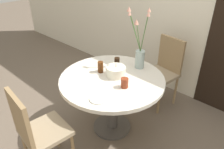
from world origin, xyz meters
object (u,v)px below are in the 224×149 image
object	(u,v)px
drink_glass_2	(117,63)
drink_glass_0	(125,83)
chair_left_flank	(164,68)
birthday_cake	(116,71)
side_plate	(98,99)
chair_near_front	(36,129)
flower_vase	(139,52)
drink_glass_1	(100,67)

from	to	relation	value
drink_glass_2	drink_glass_0	bearing A→B (deg)	-37.35
chair_left_flank	drink_glass_2	size ratio (longest dim) A/B	6.92
birthday_cake	drink_glass_2	xyz separation A→B (m)	(-0.11, 0.13, 0.01)
side_plate	drink_glass_0	xyz separation A→B (m)	(0.05, 0.32, 0.05)
chair_left_flank	drink_glass_0	distance (m)	0.97
chair_near_front	side_plate	world-z (taller)	chair_near_front
chair_near_front	drink_glass_0	size ratio (longest dim) A/B	9.24
chair_near_front	drink_glass_0	distance (m)	0.93
birthday_cake	drink_glass_2	bearing A→B (deg)	128.87
birthday_cake	side_plate	size ratio (longest dim) A/B	1.28
birthday_cake	flower_vase	size ratio (longest dim) A/B	0.31
chair_near_front	drink_glass_0	bearing A→B (deg)	-104.25
chair_left_flank	birthday_cake	bearing A→B (deg)	-90.36
drink_glass_0	drink_glass_2	size ratio (longest dim) A/B	0.75
chair_left_flank	drink_glass_2	xyz separation A→B (m)	(-0.24, -0.69, 0.25)
drink_glass_0	drink_glass_2	distance (m)	0.40
chair_near_front	drink_glass_2	xyz separation A→B (m)	(-0.00, 1.09, 0.25)
drink_glass_0	chair_left_flank	bearing A→B (deg)	94.74
drink_glass_1	drink_glass_2	size ratio (longest dim) A/B	0.94
drink_glass_0	drink_glass_2	xyz separation A→B (m)	(-0.32, 0.24, 0.02)
chair_near_front	birthday_cake	distance (m)	0.99
chair_near_front	flower_vase	bearing A→B (deg)	-91.12
drink_glass_0	drink_glass_2	bearing A→B (deg)	142.65
drink_glass_2	flower_vase	bearing A→B (deg)	48.74
flower_vase	side_plate	xyz separation A→B (m)	(0.10, -0.76, -0.20)
birthday_cake	drink_glass_1	size ratio (longest dim) A/B	1.68
chair_near_front	drink_glass_1	world-z (taller)	chair_near_front
birthday_cake	flower_vase	bearing A→B (deg)	78.92
chair_left_flank	drink_glass_1	bearing A→B (deg)	-101.00
chair_left_flank	drink_glass_0	bearing A→B (deg)	-76.31
chair_left_flank	drink_glass_2	distance (m)	0.78
chair_left_flank	drink_glass_1	world-z (taller)	chair_left_flank
chair_left_flank	side_plate	xyz separation A→B (m)	(0.03, -1.26, 0.18)
chair_left_flank	chair_near_front	world-z (taller)	same
flower_vase	drink_glass_1	xyz separation A→B (m)	(-0.25, -0.38, -0.14)
drink_glass_1	birthday_cake	bearing A→B (deg)	17.15
birthday_cake	drink_glass_2	size ratio (longest dim) A/B	1.58
flower_vase	side_plate	distance (m)	0.79
chair_near_front	drink_glass_1	bearing A→B (deg)	-78.50
drink_glass_1	drink_glass_2	xyz separation A→B (m)	(0.08, 0.19, 0.00)
side_plate	drink_glass_1	world-z (taller)	drink_glass_1
drink_glass_0	drink_glass_1	size ratio (longest dim) A/B	0.80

